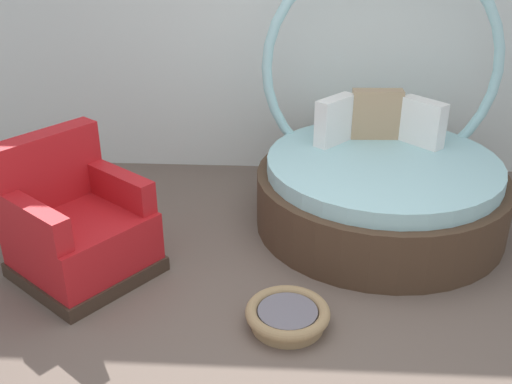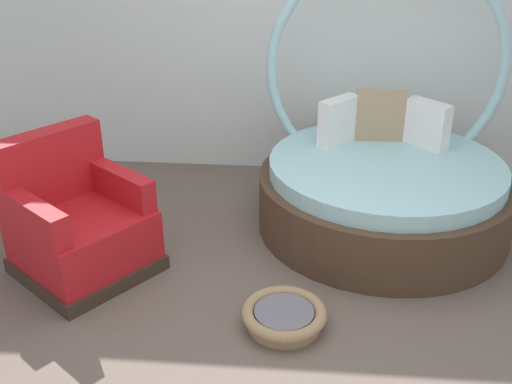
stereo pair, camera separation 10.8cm
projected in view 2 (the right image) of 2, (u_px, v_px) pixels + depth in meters
ground_plane at (281, 333)px, 3.60m from camera, size 8.00×8.00×0.02m
round_daybed at (383, 177)px, 4.62m from camera, size 1.89×1.89×2.04m
red_armchair at (78, 226)px, 4.06m from camera, size 1.12×1.12×0.94m
pet_basket at (284, 316)px, 3.61m from camera, size 0.51×0.51×0.13m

